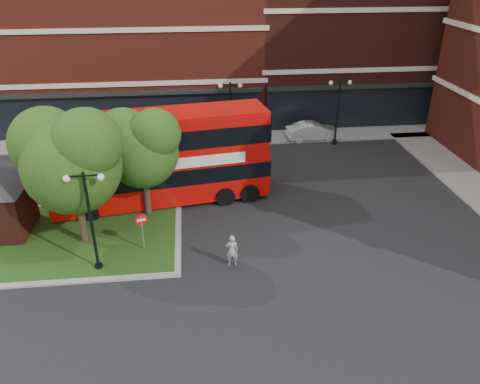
{
  "coord_description": "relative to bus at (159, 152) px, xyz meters",
  "views": [
    {
      "loc": [
        -0.9,
        -18.12,
        13.27
      ],
      "look_at": [
        1.48,
        3.48,
        2.0
      ],
      "focal_mm": 35.0,
      "sensor_mm": 36.0,
      "label": 1
    }
  ],
  "objects": [
    {
      "name": "terrace_far_left",
      "position": [
        -5.25,
        17.29,
        3.9
      ],
      "size": [
        26.0,
        12.0,
        14.0
      ],
      "primitive_type": "cube",
      "color": "maroon",
      "rests_on": "ground"
    },
    {
      "name": "lamp_far_left",
      "position": [
        4.75,
        7.79,
        -0.27
      ],
      "size": [
        1.72,
        0.36,
        5.0
      ],
      "color": "black",
      "rests_on": "ground"
    },
    {
      "name": "tree_island_east",
      "position": [
        -0.83,
        -1.65,
        1.15
      ],
      "size": [
        4.46,
        3.9,
        6.29
      ],
      "color": "#2D2116",
      "rests_on": "ground"
    },
    {
      "name": "tree_island_west",
      "position": [
        -3.84,
        -4.13,
        1.7
      ],
      "size": [
        5.4,
        4.71,
        7.21
      ],
      "color": "#2D2116",
      "rests_on": "ground"
    },
    {
      "name": "terrace_far_right",
      "position": [
        16.75,
        17.29,
        4.9
      ],
      "size": [
        18.0,
        12.0,
        16.0
      ],
      "primitive_type": "cube",
      "color": "#471911",
      "rests_on": "ground"
    },
    {
      "name": "bus",
      "position": [
        0.0,
        0.0,
        0.0
      ],
      "size": [
        12.64,
        4.64,
        4.72
      ],
      "rotation": [
        0.0,
        0.0,
        0.15
      ],
      "color": "#B60A07",
      "rests_on": "ground"
    },
    {
      "name": "ground",
      "position": [
        2.75,
        -6.71,
        -3.1
      ],
      "size": [
        120.0,
        120.0,
        0.0
      ],
      "primitive_type": "plane",
      "color": "black",
      "rests_on": "ground"
    },
    {
      "name": "car_silver",
      "position": [
        0.17,
        8.82,
        -2.48
      ],
      "size": [
        3.74,
        1.87,
        1.22
      ],
      "primitive_type": "imported",
      "rotation": [
        0.0,
        0.0,
        1.45
      ],
      "color": "#B1B3B9",
      "rests_on": "ground"
    },
    {
      "name": "no_entry_sign",
      "position": [
        -0.75,
        -5.21,
        -1.6
      ],
      "size": [
        0.57,
        0.21,
        2.1
      ],
      "rotation": [
        0.0,
        0.0,
        0.3
      ],
      "color": "slate",
      "rests_on": "ground"
    },
    {
      "name": "pavement_far",
      "position": [
        2.75,
        9.79,
        -3.04
      ],
      "size": [
        44.0,
        3.0,
        0.12
      ],
      "primitive_type": "cube",
      "color": "slate",
      "rests_on": "ground"
    },
    {
      "name": "car_white",
      "position": [
        11.32,
        8.94,
        -2.41
      ],
      "size": [
        4.2,
        1.61,
        1.37
      ],
      "primitive_type": "imported",
      "rotation": [
        0.0,
        0.0,
        1.61
      ],
      "color": "silver",
      "rests_on": "ground"
    },
    {
      "name": "lamp_far_right",
      "position": [
        12.75,
        7.79,
        -0.27
      ],
      "size": [
        1.72,
        0.36,
        5.0
      ],
      "color": "black",
      "rests_on": "ground"
    },
    {
      "name": "traffic_island",
      "position": [
        -5.25,
        -3.71,
        -3.03
      ],
      "size": [
        12.6,
        7.6,
        0.15
      ],
      "color": "gray",
      "rests_on": "ground"
    },
    {
      "name": "woman",
      "position": [
        3.46,
        -6.82,
        -2.28
      ],
      "size": [
        0.61,
        0.41,
        1.63
      ],
      "primitive_type": "imported",
      "rotation": [
        0.0,
        0.0,
        3.11
      ],
      "color": "gray",
      "rests_on": "ground"
    },
    {
      "name": "lamp_island",
      "position": [
        -2.75,
        -6.51,
        -0.27
      ],
      "size": [
        1.72,
        0.36,
        5.0
      ],
      "color": "black",
      "rests_on": "ground"
    }
  ]
}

